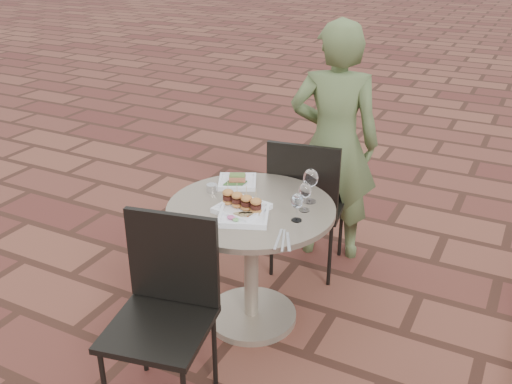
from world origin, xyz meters
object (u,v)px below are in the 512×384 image
at_px(chair_near, 166,298).
at_px(plate_salmon, 237,181).
at_px(chair_far, 306,197).
at_px(cafe_table, 251,246).
at_px(diner, 334,144).
at_px(plate_sliders, 242,204).
at_px(plate_tuna, 244,215).

relative_size(chair_near, plate_salmon, 3.27).
bearing_deg(chair_far, cafe_table, 73.68).
relative_size(diner, plate_salmon, 5.60).
distance_m(diner, plate_sliders, 1.00).
height_order(chair_far, diner, diner).
bearing_deg(plate_salmon, chair_far, 53.20).
distance_m(chair_near, plate_sliders, 0.66).
xyz_separation_m(chair_far, diner, (0.05, 0.33, 0.25)).
distance_m(diner, plate_salmon, 0.78).
relative_size(chair_near, diner, 0.58).
height_order(diner, plate_tuna, diner).
relative_size(cafe_table, chair_near, 0.97).
distance_m(chair_far, plate_salmon, 0.50).
relative_size(chair_far, plate_sliders, 3.50).
bearing_deg(plate_salmon, cafe_table, -47.14).
bearing_deg(chair_near, chair_far, 71.55).
height_order(chair_far, plate_salmon, chair_far).
height_order(cafe_table, plate_tuna, plate_tuna).
bearing_deg(diner, chair_near, 66.44).
xyz_separation_m(chair_far, plate_sliders, (-0.09, -0.66, 0.22)).
distance_m(cafe_table, plate_salmon, 0.40).
bearing_deg(chair_near, cafe_table, 71.79).
height_order(diner, plate_sliders, diner).
distance_m(chair_far, plate_tuna, 0.75).
bearing_deg(cafe_table, chair_near, -96.64).
bearing_deg(cafe_table, plate_sliders, -105.66).
bearing_deg(diner, plate_salmon, 48.76).
xyz_separation_m(chair_near, plate_tuna, (0.11, 0.55, 0.20)).
bearing_deg(plate_salmon, diner, 65.12).
relative_size(plate_salmon, plate_sliders, 1.07).
distance_m(plate_salmon, plate_tuna, 0.42).
relative_size(plate_sliders, plate_tuna, 0.82).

